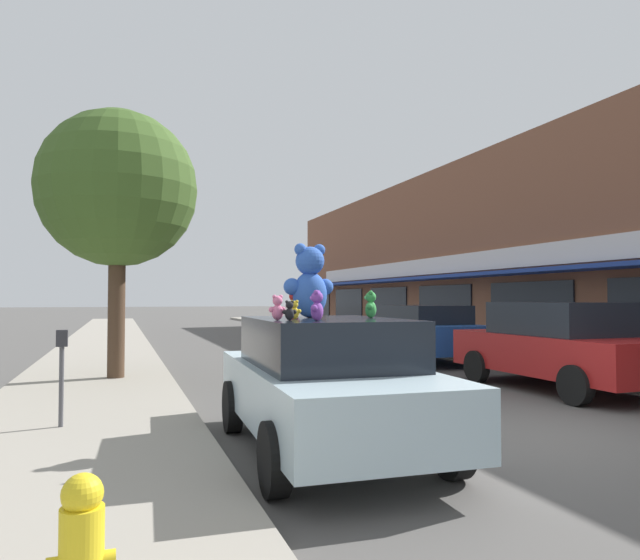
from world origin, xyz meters
TOP-DOWN VIEW (x-y plane):
  - ground_plane at (0.00, 0.00)m, footprint 260.00×260.00m
  - sidewalk_near at (-5.79, 0.00)m, footprint 3.18×90.00m
  - storefront_row at (13.50, 11.53)m, footprint 13.51×41.50m
  - plush_art_car at (-2.94, 0.12)m, footprint 2.20×4.42m
  - teddy_bear_giant at (-3.04, 0.45)m, footprint 0.70×0.44m
  - teddy_bear_pink at (-3.64, -0.24)m, footprint 0.21×0.14m
  - teddy_bear_red at (-3.10, 0.91)m, footprint 0.25×0.23m
  - teddy_bear_yellow at (-3.37, 0.00)m, footprint 0.15×0.15m
  - teddy_bear_black at (-3.52, -0.31)m, footprint 0.16×0.10m
  - teddy_bear_purple at (-3.30, -0.58)m, footprint 0.21×0.24m
  - teddy_bear_green at (-2.38, 0.06)m, footprint 0.19×0.26m
  - parked_car_far_center at (3.09, 2.91)m, footprint 2.15×4.63m
  - parked_car_far_right at (3.09, 8.46)m, footprint 2.17×4.48m
  - street_tree at (-5.36, 6.63)m, footprint 3.38×3.38m
  - fire_hydrant at (-5.47, -3.18)m, footprint 0.33×0.22m
  - parking_meter at (-6.01, 1.88)m, footprint 0.14×0.10m

SIDE VIEW (x-z plane):
  - ground_plane at x=0.00m, z-range 0.00..0.00m
  - sidewalk_near at x=-5.79m, z-range 0.00..0.16m
  - fire_hydrant at x=-5.47m, z-range 0.16..0.95m
  - plush_art_car at x=-2.94m, z-range 0.05..1.65m
  - parked_car_far_right at x=3.09m, z-range 0.07..1.72m
  - parked_car_far_center at x=3.09m, z-range 0.03..1.80m
  - parking_meter at x=-6.01m, z-range 0.33..1.60m
  - teddy_bear_black at x=-3.52m, z-range 1.60..1.82m
  - teddy_bear_yellow at x=-3.37m, z-range 1.60..1.82m
  - teddy_bear_pink at x=-3.64m, z-range 1.60..1.88m
  - teddy_bear_purple at x=-3.30m, z-range 1.60..1.93m
  - teddy_bear_green at x=-2.38m, z-range 1.60..1.93m
  - teddy_bear_red at x=-3.10m, z-range 1.60..1.95m
  - teddy_bear_giant at x=-3.04m, z-range 1.58..2.52m
  - storefront_row at x=13.50m, z-range 0.00..7.40m
  - street_tree at x=-5.36m, z-range 1.32..7.07m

